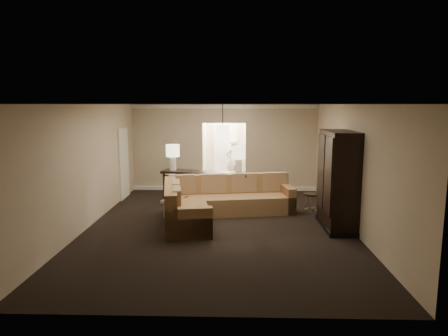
{
  "coord_description": "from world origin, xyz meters",
  "views": [
    {
      "loc": [
        0.37,
        -8.92,
        2.8
      ],
      "look_at": [
        0.08,
        1.2,
        1.18
      ],
      "focal_mm": 32.0,
      "sensor_mm": 36.0,
      "label": 1
    }
  ],
  "objects_px": {
    "armoire": "(338,182)",
    "console_table": "(205,185)",
    "coffee_table": "(190,206)",
    "drink_table": "(311,199)",
    "person": "(233,158)",
    "sectional_sofa": "(216,202)"
  },
  "relations": [
    {
      "from": "armoire",
      "to": "person",
      "type": "height_order",
      "value": "armoire"
    },
    {
      "from": "console_table",
      "to": "armoire",
      "type": "xyz_separation_m",
      "value": [
        3.16,
        -2.01,
        0.5
      ]
    },
    {
      "from": "armoire",
      "to": "console_table",
      "type": "bearing_deg",
      "value": 147.56
    },
    {
      "from": "sectional_sofa",
      "to": "drink_table",
      "type": "xyz_separation_m",
      "value": [
        2.45,
        0.45,
        -0.02
      ]
    },
    {
      "from": "sectional_sofa",
      "to": "armoire",
      "type": "height_order",
      "value": "armoire"
    },
    {
      "from": "person",
      "to": "armoire",
      "type": "bearing_deg",
      "value": 91.58
    },
    {
      "from": "coffee_table",
      "to": "drink_table",
      "type": "relative_size",
      "value": 2.63
    },
    {
      "from": "drink_table",
      "to": "person",
      "type": "distance_m",
      "value": 4.75
    },
    {
      "from": "console_table",
      "to": "sectional_sofa",
      "type": "bearing_deg",
      "value": -60.98
    },
    {
      "from": "person",
      "to": "sectional_sofa",
      "type": "bearing_deg",
      "value": 63.03
    },
    {
      "from": "armoire",
      "to": "drink_table",
      "type": "relative_size",
      "value": 4.26
    },
    {
      "from": "coffee_table",
      "to": "console_table",
      "type": "distance_m",
      "value": 1.1
    },
    {
      "from": "drink_table",
      "to": "sectional_sofa",
      "type": "bearing_deg",
      "value": -169.61
    },
    {
      "from": "sectional_sofa",
      "to": "drink_table",
      "type": "relative_size",
      "value": 6.6
    },
    {
      "from": "person",
      "to": "coffee_table",
      "type": "bearing_deg",
      "value": 54.12
    },
    {
      "from": "sectional_sofa",
      "to": "coffee_table",
      "type": "height_order",
      "value": "sectional_sofa"
    },
    {
      "from": "coffee_table",
      "to": "person",
      "type": "bearing_deg",
      "value": 76.27
    },
    {
      "from": "coffee_table",
      "to": "armoire",
      "type": "bearing_deg",
      "value": -16.13
    },
    {
      "from": "coffee_table",
      "to": "person",
      "type": "height_order",
      "value": "person"
    },
    {
      "from": "sectional_sofa",
      "to": "person",
      "type": "xyz_separation_m",
      "value": [
        0.4,
        4.7,
        0.47
      ]
    },
    {
      "from": "coffee_table",
      "to": "sectional_sofa",
      "type": "bearing_deg",
      "value": -19.81
    },
    {
      "from": "coffee_table",
      "to": "console_table",
      "type": "bearing_deg",
      "value": 71.84
    }
  ]
}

